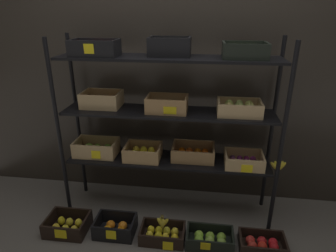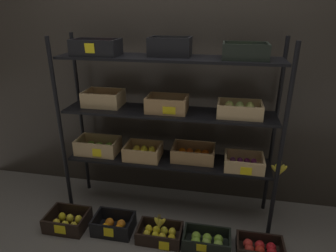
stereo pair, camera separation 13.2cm
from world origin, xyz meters
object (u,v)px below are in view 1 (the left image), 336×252
Objects in this scene: crate_ground_lemon at (68,225)px; crate_ground_apple_green at (210,239)px; crate_ground_center_lemon at (163,234)px; display_rack at (167,113)px; crate_ground_orange at (115,228)px; banana_bunch_loose at (162,223)px; crate_ground_apple_red at (262,244)px.

crate_ground_apple_green is (1.17, 0.01, -0.01)m from crate_ground_lemon.
crate_ground_center_lemon and crate_ground_apple_green have the same top height.
display_rack is 5.72× the size of crate_ground_orange.
display_rack reaches higher than crate_ground_center_lemon.
crate_ground_lemon is 0.92× the size of crate_ground_apple_green.
crate_ground_lemon is 1.03× the size of crate_ground_orange.
crate_ground_apple_green is 0.39m from banana_bunch_loose.
display_rack is 15.24× the size of banana_bunch_loose.
banana_bunch_loose is (-0.00, -0.00, 0.12)m from crate_ground_center_lemon.
crate_ground_lemon is 0.96× the size of crate_ground_apple_red.
banana_bunch_loose is (-0.77, 0.00, 0.12)m from crate_ground_apple_red.
display_rack is at bearing 44.36° from crate_ground_orange.
crate_ground_center_lemon is 0.37m from crate_ground_apple_green.
display_rack reaches higher than crate_ground_orange.
banana_bunch_loose is at bearing -87.82° from display_rack.
crate_ground_lemon is at bearing -179.53° from banana_bunch_loose.
banana_bunch_loose is (0.39, -0.02, 0.11)m from crate_ground_orange.
crate_ground_center_lemon is 0.12m from banana_bunch_loose.
banana_bunch_loose is at bearing -2.72° from crate_ground_orange.
crate_ground_orange is 2.66× the size of banana_bunch_loose.
crate_ground_orange is at bearing 3.61° from crate_ground_lemon.
display_rack is 1.25m from crate_ground_apple_red.
banana_bunch_loose is (-0.37, 0.00, 0.12)m from crate_ground_apple_green.
crate_ground_orange is 1.16m from crate_ground_apple_red.
crate_ground_apple_red is 2.86× the size of banana_bunch_loose.
crate_ground_orange is 0.92× the size of crate_ground_center_lemon.
crate_ground_lemon is at bearing -179.89° from crate_ground_apple_red.
crate_ground_orange is at bearing 177.34° from crate_ground_center_lemon.
banana_bunch_loose is at bearing -148.84° from crate_ground_center_lemon.
crate_ground_center_lemon is 0.77m from crate_ground_apple_red.
crate_ground_apple_green is (0.37, -0.00, -0.00)m from crate_ground_center_lemon.
display_rack is 5.54× the size of crate_ground_lemon.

